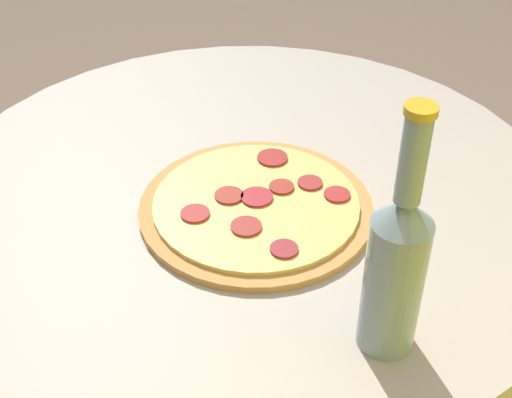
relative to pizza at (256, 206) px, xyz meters
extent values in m
cylinder|color=#B2A893|center=(-0.03, -0.06, -0.37)|extent=(0.10, 0.10, 0.66)
cylinder|color=#B2A893|center=(-0.03, -0.06, -0.02)|extent=(0.89, 0.89, 0.02)
cylinder|color=#C68E47|center=(0.00, 0.00, 0.00)|extent=(0.31, 0.31, 0.01)
cylinder|color=#EACC60|center=(0.00, 0.00, 0.01)|extent=(0.27, 0.27, 0.01)
cylinder|color=#9C2D1F|center=(0.02, -0.03, 0.01)|extent=(0.04, 0.04, 0.00)
cylinder|color=maroon|center=(0.04, 0.03, 0.01)|extent=(0.04, 0.04, 0.00)
cylinder|color=maroon|center=(-0.08, 0.02, 0.01)|extent=(0.03, 0.03, 0.00)
cylinder|color=#A92723|center=(-0.09, 0.06, 0.01)|extent=(0.04, 0.04, 0.00)
cylinder|color=#9E2C1E|center=(-0.05, 0.00, 0.01)|extent=(0.03, 0.03, 0.00)
cylinder|color=maroon|center=(0.04, 0.10, 0.01)|extent=(0.03, 0.03, 0.00)
cylinder|color=maroon|center=(-0.08, -0.06, 0.01)|extent=(0.04, 0.04, 0.00)
cylinder|color=#A22926|center=(0.08, -0.03, 0.01)|extent=(0.04, 0.04, 0.00)
cylinder|color=#A82529|center=(-0.01, 0.00, 0.01)|extent=(0.04, 0.04, 0.00)
cylinder|color=gray|center=(0.04, 0.26, 0.07)|extent=(0.06, 0.06, 0.16)
cone|color=gray|center=(0.04, 0.26, 0.17)|extent=(0.06, 0.06, 0.03)
cylinder|color=gray|center=(0.04, 0.26, 0.23)|extent=(0.03, 0.03, 0.09)
cylinder|color=gold|center=(0.04, 0.26, 0.28)|extent=(0.03, 0.03, 0.01)
camera|label=1|loc=(0.48, 0.57, 0.58)|focal=50.00mm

